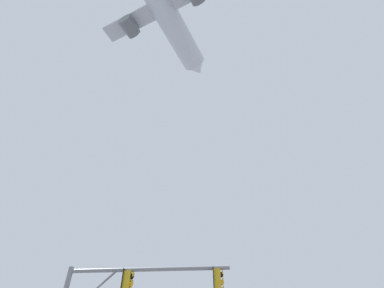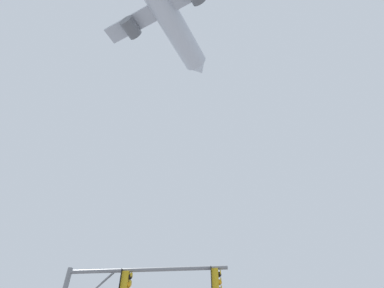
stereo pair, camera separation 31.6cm
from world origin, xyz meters
The scene contains 1 object.
airplane centered at (-7.38, 18.20, 52.33)m, with size 21.89×28.34×7.87m.
Camera 1 is at (0.35, -3.82, 1.13)m, focal length 28.50 mm.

